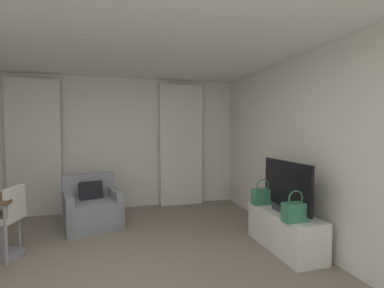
# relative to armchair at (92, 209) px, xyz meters

# --- Properties ---
(wall_window) EXTENTS (5.12, 0.06, 2.60)m
(wall_window) POSITION_rel_armchair_xyz_m (0.34, 0.97, 1.02)
(wall_window) COLOR silver
(wall_window) RESTS_ON ground
(wall_right) EXTENTS (0.06, 6.12, 2.60)m
(wall_right) POSITION_rel_armchair_xyz_m (2.87, -2.06, 1.02)
(wall_right) COLOR silver
(wall_right) RESTS_ON ground
(ceiling) EXTENTS (5.12, 6.12, 0.06)m
(ceiling) POSITION_rel_armchair_xyz_m (0.34, -2.06, 2.35)
(ceiling) COLOR white
(ceiling) RESTS_ON wall_left
(curtain_left_panel) EXTENTS (0.90, 0.06, 2.50)m
(curtain_left_panel) POSITION_rel_armchair_xyz_m (-1.04, 0.84, 0.97)
(curtain_left_panel) COLOR silver
(curtain_left_panel) RESTS_ON ground
(curtain_right_panel) EXTENTS (0.90, 0.06, 2.50)m
(curtain_right_panel) POSITION_rel_armchair_xyz_m (1.71, 0.84, 0.97)
(curtain_right_panel) COLOR silver
(curtain_right_panel) RESTS_ON ground
(armchair) EXTENTS (1.01, 0.97, 0.82)m
(armchair) POSITION_rel_armchair_xyz_m (0.00, 0.00, 0.00)
(armchair) COLOR gray
(armchair) RESTS_ON ground
(desk_chair) EXTENTS (0.48, 0.48, 0.88)m
(desk_chair) POSITION_rel_armchair_xyz_m (-0.95, -0.89, 0.11)
(desk_chair) COLOR gray
(desk_chair) RESTS_ON ground
(tv_console) EXTENTS (0.46, 1.15, 0.50)m
(tv_console) POSITION_rel_armchair_xyz_m (2.52, -1.62, -0.03)
(tv_console) COLOR white
(tv_console) RESTS_ON ground
(tv_flatscreen) EXTENTS (0.20, 0.97, 0.67)m
(tv_flatscreen) POSITION_rel_armchair_xyz_m (2.52, -1.65, 0.53)
(tv_flatscreen) COLOR #333338
(tv_flatscreen) RESTS_ON tv_console
(handbag_primary) EXTENTS (0.30, 0.14, 0.37)m
(handbag_primary) POSITION_rel_armchair_xyz_m (2.41, -1.24, 0.34)
(handbag_primary) COLOR #387F5B
(handbag_primary) RESTS_ON tv_console
(handbag_secondary) EXTENTS (0.30, 0.14, 0.37)m
(handbag_secondary) POSITION_rel_armchair_xyz_m (2.40, -2.00, 0.34)
(handbag_secondary) COLOR #387F5B
(handbag_secondary) RESTS_ON tv_console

